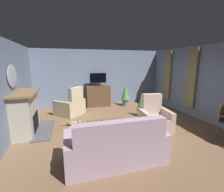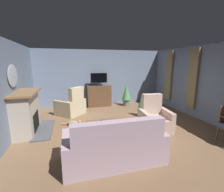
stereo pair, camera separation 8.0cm
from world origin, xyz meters
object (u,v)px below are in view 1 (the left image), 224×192
Objects in this scene: fireplace at (27,113)px; tv_cabinet at (98,96)px; armchair_beside_cabinet at (155,119)px; potted_plant_tall_palm_by_window at (141,104)px; coffee_table at (108,123)px; television at (98,79)px; cat at (74,123)px; tv_remote at (101,122)px; potted_plant_on_hearth_side at (126,94)px; sofa_floral at (116,148)px; armchair_in_far_corner at (71,106)px; wall_mirror_oval at (12,76)px.

fireplace is 1.39× the size of tv_cabinet.
armchair_beside_cabinet reaches higher than potted_plant_tall_palm_by_window.
television is at bearing 83.51° from coffee_table.
cat is at bearing 158.00° from armchair_beside_cabinet.
fireplace is at bearing -80.66° from tv_remote.
armchair_beside_cabinet is at bearing -92.65° from potted_plant_on_hearth_side.
tv_remote is at bearing 92.22° from sofa_floral.
fireplace reaches higher than potted_plant_on_hearth_side.
sofa_floral is 3.59m from armchair_in_far_corner.
armchair_in_far_corner is at bearing -145.03° from television.
fireplace reaches higher than armchair_in_far_corner.
wall_mirror_oval is 1.25× the size of cat.
tv_remote is 1.28m from cat.
television reaches higher than coffee_table.
coffee_table is 1.09× the size of armchair_beside_cabinet.
armchair_beside_cabinet is (3.99, -0.82, -1.35)m from wall_mirror_oval.
potted_plant_tall_palm_by_window is (1.83, 2.55, 0.16)m from sofa_floral.
wall_mirror_oval is at bearing -138.24° from armchair_in_far_corner.
tv_cabinet is at bearing 83.61° from coffee_table.
fireplace is 2.03× the size of television.
potted_plant_tall_palm_by_window is (3.90, 0.42, -0.10)m from fireplace.
sofa_floral is 2.00× the size of potted_plant_on_hearth_side.
television is (2.59, 2.28, 0.72)m from fireplace.
fireplace is 3.92m from potted_plant_tall_palm_by_window.
tv_remote is at bearing -178.58° from armchair_beside_cabinet.
coffee_table is 1.77× the size of cat.
fireplace reaches higher than tv_cabinet.
armchair_in_far_corner is 1.21× the size of armchair_beside_cabinet.
armchair_in_far_corner is at bearing -129.30° from tv_remote.
television reaches higher than cat.
potted_plant_tall_palm_by_window is at bearing -20.01° from armchair_in_far_corner.
tv_remote is 0.16× the size of armchair_beside_cabinet.
armchair_in_far_corner is 1.96× the size of cat.
television reaches higher than tv_remote.
potted_plant_tall_palm_by_window is (1.30, -1.92, 0.02)m from tv_cabinet.
tv_cabinet is at bearing 42.00° from fireplace.
fireplace is at bearing -173.92° from potted_plant_tall_palm_by_window.
television is at bearing 38.79° from wall_mirror_oval.
tv_cabinet is at bearing 124.20° from potted_plant_tall_palm_by_window.
armchair_beside_cabinet reaches higher than sofa_floral.
television reaches higher than tv_cabinet.
fireplace is 1.33× the size of coffee_table.
cat is (-0.74, 2.29, -0.24)m from sofa_floral.
fireplace is 2.98m from sofa_floral.
fireplace is 0.76× the size of sofa_floral.
tv_remote is at bearing -55.75° from cat.
potted_plant_tall_palm_by_window is (1.67, 1.30, 0.11)m from coffee_table.
cat is (-2.55, -1.88, -0.49)m from potted_plant_on_hearth_side.
potted_plant_tall_palm_by_window is at bearing -55.05° from television.
potted_plant_on_hearth_side is (0.13, 2.85, 0.24)m from armchair_beside_cabinet.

